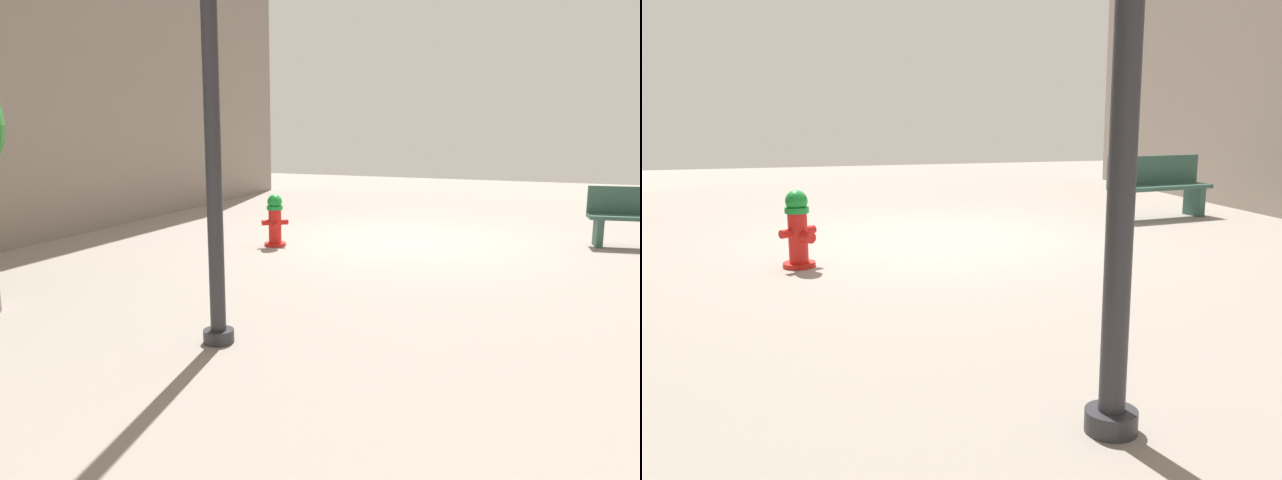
{
  "view_description": "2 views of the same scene",
  "coord_description": "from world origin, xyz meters",
  "views": [
    {
      "loc": [
        -2.57,
        10.28,
        1.99
      ],
      "look_at": [
        0.33,
        2.91,
        0.5
      ],
      "focal_mm": 35.83,
      "sensor_mm": 36.0,
      "label": 1
    },
    {
      "loc": [
        1.92,
        8.48,
        1.67
      ],
      "look_at": [
        0.49,
        3.07,
        0.58
      ],
      "focal_mm": 38.08,
      "sensor_mm": 36.0,
      "label": 2
    }
  ],
  "objects": [
    {
      "name": "fire_hydrant",
      "position": [
        1.79,
        1.19,
        0.41
      ],
      "size": [
        0.4,
        0.4,
        0.83
      ],
      "color": "red",
      "rests_on": "ground_plane"
    },
    {
      "name": "ground_plane",
      "position": [
        0.0,
        0.0,
        0.0
      ],
      "size": [
        23.4,
        23.4,
        0.0
      ],
      "primitive_type": "plane",
      "color": "gray"
    },
    {
      "name": "street_lamp",
      "position": [
        0.31,
        5.47,
        2.74
      ],
      "size": [
        0.36,
        0.36,
        4.47
      ],
      "color": "#2D2D33",
      "rests_on": "ground_plane"
    }
  ]
}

